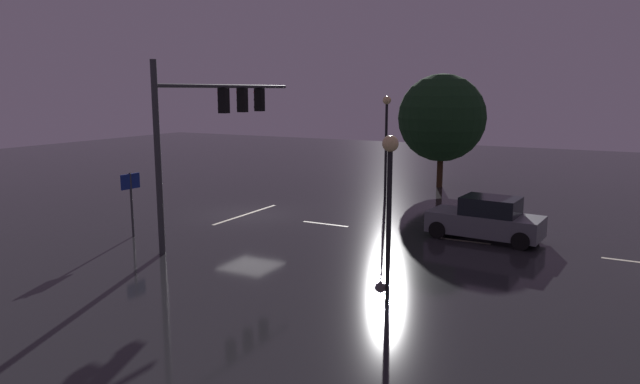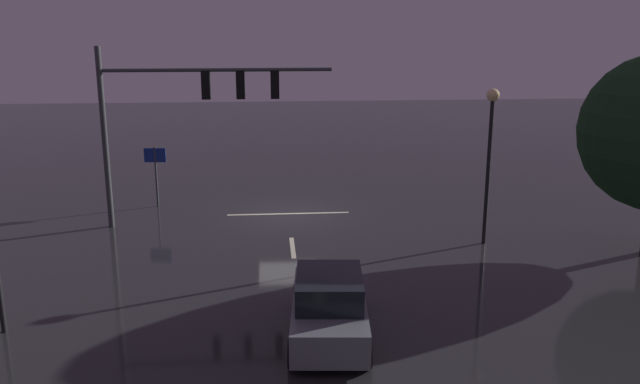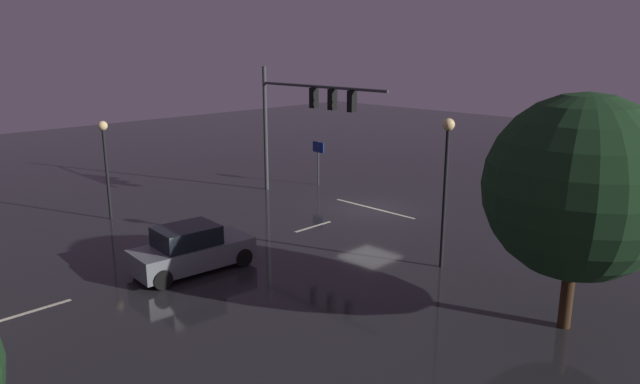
% 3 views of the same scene
% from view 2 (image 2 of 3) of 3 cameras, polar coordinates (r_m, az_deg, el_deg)
% --- Properties ---
extents(ground_plane, '(80.00, 80.00, 0.00)m').
position_cam_2_polar(ground_plane, '(26.93, -2.73, -2.02)').
color(ground_plane, '#232326').
extents(traffic_signal_assembly, '(8.59, 0.47, 6.81)m').
position_cam_2_polar(traffic_signal_assembly, '(25.19, -11.41, 7.63)').
color(traffic_signal_assembly, '#383A3D').
rests_on(traffic_signal_assembly, ground_plane).
extents(lane_dash_far, '(0.16, 2.20, 0.01)m').
position_cam_2_polar(lane_dash_far, '(23.12, -2.38, -4.82)').
color(lane_dash_far, beige).
rests_on(lane_dash_far, ground_plane).
extents(lane_dash_mid, '(0.16, 2.20, 0.01)m').
position_cam_2_polar(lane_dash_mid, '(17.58, -1.56, -11.28)').
color(lane_dash_mid, beige).
rests_on(lane_dash_mid, ground_plane).
extents(stop_bar, '(5.00, 0.16, 0.01)m').
position_cam_2_polar(stop_bar, '(27.14, -2.75, -1.88)').
color(stop_bar, beige).
rests_on(stop_bar, ground_plane).
extents(car_approaching, '(2.21, 4.48, 1.70)m').
position_cam_2_polar(car_approaching, '(16.60, 0.78, -9.86)').
color(car_approaching, slate).
rests_on(car_approaching, ground_plane).
extents(street_lamp_left_kerb, '(0.44, 0.44, 5.48)m').
position_cam_2_polar(street_lamp_left_kerb, '(23.35, 14.50, 4.53)').
color(street_lamp_left_kerb, black).
rests_on(street_lamp_left_kerb, ground_plane).
extents(route_sign, '(0.90, 0.11, 2.58)m').
position_cam_2_polar(route_sign, '(28.61, -14.03, 2.39)').
color(route_sign, '#383A3D').
rests_on(route_sign, ground_plane).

